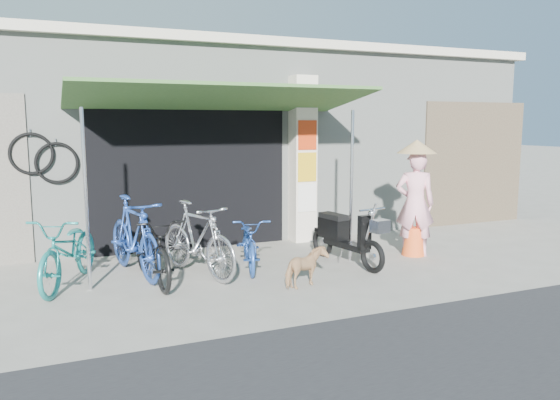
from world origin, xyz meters
name	(u,v)px	position (x,y,z in m)	size (l,w,h in m)	color
ground	(321,279)	(0.00, 0.00, 0.00)	(80.00, 80.00, 0.00)	gray
bicycle_shop	(216,138)	(0.00, 5.09, 1.83)	(12.30, 5.30, 3.66)	#9CA19A
shop_pillar	(302,160)	(0.85, 2.45, 1.50)	(0.42, 0.44, 3.00)	beige
awning	(222,100)	(-0.90, 1.63, 2.51)	(4.60, 1.88, 2.72)	#345A28
neighbour_right	(474,164)	(5.00, 2.59, 1.30)	(2.60, 0.06, 2.60)	brown
bike_teal	(69,250)	(-3.22, 1.05, 0.48)	(0.64, 1.84, 0.97)	#1C827D
bike_blue	(134,236)	(-2.35, 1.24, 0.57)	(0.53, 1.88, 1.13)	navy
bike_black	(153,249)	(-2.17, 0.78, 0.46)	(0.61, 1.76, 0.92)	black
bike_silver	(197,239)	(-1.53, 0.86, 0.53)	(0.50, 1.78, 1.07)	#BBBBC0
bike_navy	(249,242)	(-0.72, 0.94, 0.40)	(0.53, 1.53, 0.80)	#214797
street_dog	(306,268)	(-0.35, -0.24, 0.27)	(0.29, 0.63, 0.53)	tan
moped	(344,236)	(0.72, 0.63, 0.43)	(0.55, 1.67, 0.95)	black
nun	(415,199)	(2.05, 0.67, 0.93)	(0.75, 0.67, 1.90)	pink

